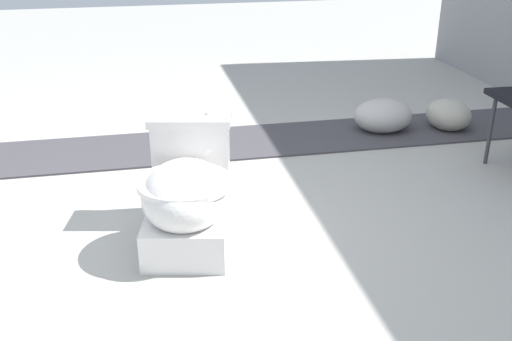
{
  "coord_description": "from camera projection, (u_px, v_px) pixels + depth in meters",
  "views": [
    {
      "loc": [
        2.3,
        -0.29,
        1.35
      ],
      "look_at": [
        -0.03,
        0.19,
        0.3
      ],
      "focal_mm": 42.0,
      "sensor_mm": 36.0,
      "label": 1
    }
  ],
  "objects": [
    {
      "name": "ground_plane",
      "position": [
        215.0,
        238.0,
        2.66
      ],
      "size": [
        14.0,
        14.0,
        0.0
      ],
      "primitive_type": "plane",
      "color": "#A8A59E"
    },
    {
      "name": "gravel_strip",
      "position": [
        268.0,
        140.0,
        3.76
      ],
      "size": [
        0.56,
        8.0,
        0.01
      ],
      "primitive_type": "cube",
      "color": "#423F44",
      "rests_on": "ground"
    },
    {
      "name": "toilet",
      "position": [
        188.0,
        193.0,
        2.57
      ],
      "size": [
        0.69,
        0.49,
        0.52
      ],
      "rotation": [
        0.0,
        0.0,
        -0.2
      ],
      "color": "white",
      "rests_on": "ground"
    },
    {
      "name": "boulder_near",
      "position": [
        449.0,
        115.0,
        3.92
      ],
      "size": [
        0.38,
        0.37,
        0.2
      ],
      "primitive_type": "ellipsoid",
      "rotation": [
        0.0,
        0.0,
        0.4
      ],
      "color": "#ADA899",
      "rests_on": "ground"
    },
    {
      "name": "boulder_far",
      "position": [
        383.0,
        116.0,
        3.88
      ],
      "size": [
        0.32,
        0.4,
        0.22
      ],
      "primitive_type": "ellipsoid",
      "rotation": [
        0.0,
        0.0,
        1.5
      ],
      "color": "#B7B2AD",
      "rests_on": "ground"
    }
  ]
}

